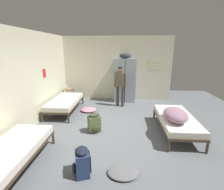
{
  "coord_description": "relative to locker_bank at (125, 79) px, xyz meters",
  "views": [
    {
      "loc": [
        0.32,
        -4.28,
        2.26
      ],
      "look_at": [
        0.0,
        0.3,
        0.95
      ],
      "focal_mm": 26.43,
      "sensor_mm": 36.0,
      "label": 1
    }
  ],
  "objects": [
    {
      "name": "ground_plane",
      "position": [
        -0.38,
        -2.71,
        -0.97
      ],
      "size": [
        9.57,
        9.57,
        0.0
      ],
      "primitive_type": "plane",
      "color": "slate"
    },
    {
      "name": "bedding_heap",
      "position": [
        1.27,
        -3.03,
        -0.33
      ],
      "size": [
        0.57,
        0.84,
        0.31
      ],
      "color": "gray",
      "rests_on": "bed_right"
    },
    {
      "name": "lotion_bottle",
      "position": [
        -2.34,
        -0.28,
        -0.34
      ],
      "size": [
        0.05,
        0.05,
        0.13
      ],
      "color": "beige",
      "rests_on": "shelf_unit"
    },
    {
      "name": "backpack_olive",
      "position": [
        -0.84,
        -2.86,
        -0.71
      ],
      "size": [
        0.4,
        0.41,
        0.55
      ],
      "color": "#566038",
      "rests_on": "ground_plane"
    },
    {
      "name": "clothes_pile_grey",
      "position": [
        -0.03,
        -4.43,
        -0.93
      ],
      "size": [
        0.58,
        0.46,
        0.08
      ],
      "color": "slate",
      "rests_on": "ground_plane"
    },
    {
      "name": "room_backdrop",
      "position": [
        -1.69,
        -1.37,
        0.41
      ],
      "size": [
        4.78,
        6.04,
        2.76
      ],
      "color": "beige",
      "rests_on": "ground_plane"
    },
    {
      "name": "person_traveler",
      "position": [
        -0.18,
        -0.68,
        -0.02
      ],
      "size": [
        0.48,
        0.3,
        1.57
      ],
      "color": "#3D3833",
      "rests_on": "ground_plane"
    },
    {
      "name": "bed_right",
      "position": [
        1.4,
        -2.75,
        -0.59
      ],
      "size": [
        0.9,
        1.9,
        0.49
      ],
      "color": "#473828",
      "rests_on": "ground_plane"
    },
    {
      "name": "clothes_pile_pink",
      "position": [
        -1.33,
        -1.34,
        -0.91
      ],
      "size": [
        0.57,
        0.5,
        0.12
      ],
      "color": "pink",
      "rests_on": "ground_plane"
    },
    {
      "name": "bed_left_rear",
      "position": [
        -2.16,
        -1.45,
        -0.59
      ],
      "size": [
        0.9,
        1.9,
        0.49
      ],
      "color": "#473828",
      "rests_on": "ground_plane"
    },
    {
      "name": "backpack_navy",
      "position": [
        -0.79,
        -4.49,
        -0.71
      ],
      "size": [
        0.39,
        0.38,
        0.55
      ],
      "color": "navy",
      "rests_on": "ground_plane"
    },
    {
      "name": "bed_left_front",
      "position": [
        -2.16,
        -4.45,
        -0.59
      ],
      "size": [
        0.9,
        1.9,
        0.49
      ],
      "color": "#473828",
      "rests_on": "ground_plane"
    },
    {
      "name": "shelf_unit",
      "position": [
        -2.41,
        -0.24,
        -0.62
      ],
      "size": [
        0.38,
        0.3,
        0.57
      ],
      "color": "brown",
      "rests_on": "ground_plane"
    },
    {
      "name": "locker_bank",
      "position": [
        0.0,
        0.0,
        0.0
      ],
      "size": [
        0.9,
        0.55,
        2.07
      ],
      "color": "#8C99A3",
      "rests_on": "ground_plane"
    },
    {
      "name": "water_bottle",
      "position": [
        -2.49,
        -0.22,
        -0.29
      ],
      "size": [
        0.08,
        0.08,
        0.24
      ],
      "color": "#B2DBEA",
      "rests_on": "shelf_unit"
    }
  ]
}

